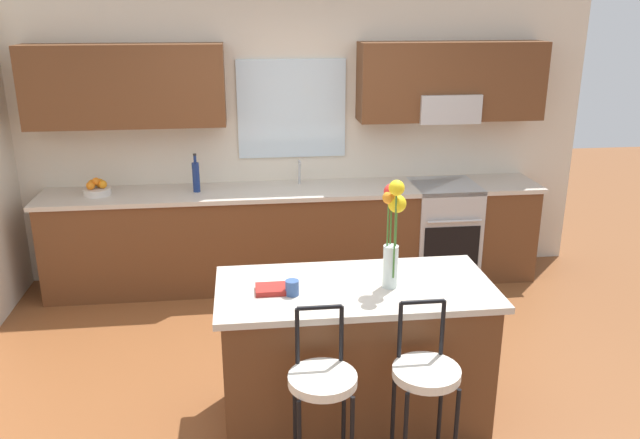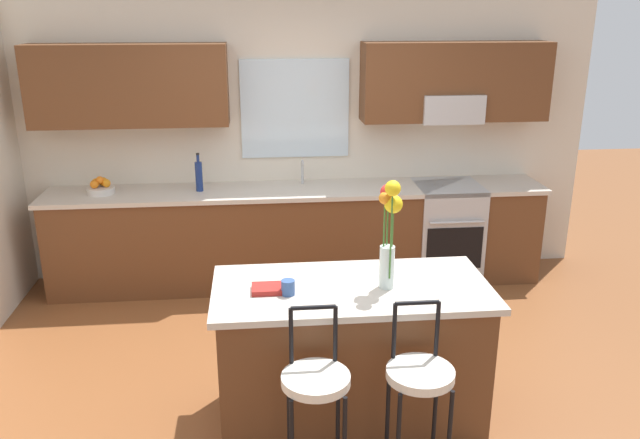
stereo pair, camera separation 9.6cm
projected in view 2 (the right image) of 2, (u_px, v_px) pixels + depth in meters
name	position (u px, v px, depth m)	size (l,w,h in m)	color
ground_plane	(315.00, 378.00, 4.58)	(14.00, 14.00, 0.00)	brown
back_wall_assembly	(298.00, 119.00, 5.98)	(5.60, 0.50, 2.70)	beige
counter_run	(298.00, 235.00, 6.04)	(4.56, 0.64, 0.92)	brown
sink_faucet	(302.00, 169.00, 5.99)	(0.02, 0.13, 0.23)	#B7BABC
oven_range	(446.00, 231.00, 6.15)	(0.60, 0.64, 0.92)	#B7BABC
kitchen_island	(351.00, 353.00, 4.00)	(1.66, 0.80, 0.92)	brown
bar_stool_near	(316.00, 387.00, 3.35)	(0.36, 0.36, 1.04)	black
bar_stool_middle	(419.00, 381.00, 3.40)	(0.36, 0.36, 1.04)	black
flower_vase	(389.00, 225.00, 3.72)	(0.14, 0.17, 0.67)	silver
mug_ceramic	(288.00, 287.00, 3.73)	(0.08, 0.08, 0.09)	#33518C
cookbook	(269.00, 289.00, 3.78)	(0.20, 0.15, 0.03)	maroon
fruit_bowl_oranges	(101.00, 187.00, 5.71)	(0.24, 0.24, 0.16)	silver
bottle_olive_oil	(199.00, 176.00, 5.76)	(0.06, 0.06, 0.35)	navy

